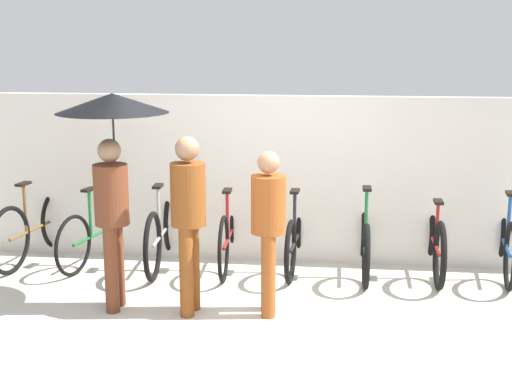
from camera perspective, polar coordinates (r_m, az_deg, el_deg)
The scene contains 13 objects.
ground_plane at distance 6.52m, azimuth -1.01°, elevation -10.48°, with size 30.00×30.00×0.00m, color beige.
back_wall at distance 8.08m, azimuth 0.77°, elevation 1.05°, with size 13.23×0.12×1.89m.
parked_bicycle_0 at distance 8.55m, azimuth -17.22°, elevation -2.68°, with size 0.45×1.75×1.03m.
parked_bicycle_1 at distance 8.35m, azimuth -12.32°, elevation -3.02°, with size 0.56×1.72×0.97m.
parked_bicycle_2 at distance 8.06m, azimuth -7.47°, elevation -3.15°, with size 0.44×1.80×1.09m.
parked_bicycle_3 at distance 7.99m, azimuth -2.12°, elevation -3.26°, with size 0.44×1.80×1.11m.
parked_bicycle_4 at distance 7.92m, azimuth 3.25°, elevation -3.58°, with size 0.44×1.70×1.01m.
parked_bicycle_5 at distance 7.85m, azimuth 8.68°, elevation -3.84°, with size 0.44×1.70×1.06m.
parked_bicycle_6 at distance 7.97m, azimuth 14.06°, elevation -3.76°, with size 0.44×1.72×1.09m.
parked_bicycle_7 at distance 8.13m, azimuth 19.28°, elevation -3.74°, with size 0.44×1.69×1.03m.
pedestrian_leading at distance 6.67m, azimuth -11.44°, elevation 4.16°, with size 1.04×1.04×2.03m.
pedestrian_center at distance 6.50m, azimuth -5.43°, elevation -1.58°, with size 0.32×0.32×1.66m.
pedestrian_trailing at distance 6.48m, azimuth 1.00°, elevation -2.36°, with size 0.32×0.32×1.53m.
Camera 1 is at (0.80, -5.96, 2.54)m, focal length 50.00 mm.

